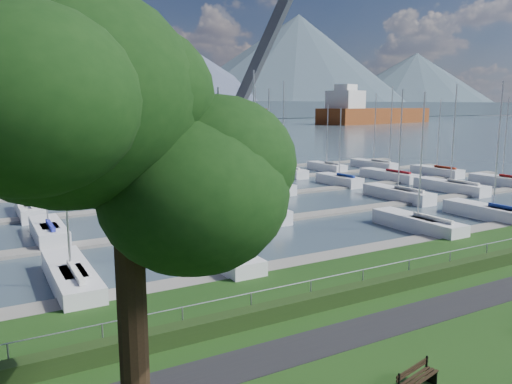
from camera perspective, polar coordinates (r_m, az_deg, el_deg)
path at (r=23.27m, az=18.95°, el=-12.85°), size 160.00×2.00×0.04m
water at (r=277.66m, az=-26.23°, el=6.93°), size 800.00×540.00×0.20m
hedge at (r=24.81m, az=14.46°, el=-10.34°), size 80.00×0.70×0.70m
fence at (r=24.80m, az=13.90°, el=-8.24°), size 80.00×0.04×0.04m
foothill at (r=347.42m, az=-27.03°, el=8.31°), size 900.00×80.00×12.00m
mountains at (r=424.01m, az=-26.95°, el=13.92°), size 1190.00×360.00×115.00m
docks at (r=46.90m, az=-8.43°, el=-1.33°), size 90.00×41.60×0.25m
bench_left at (r=17.25m, az=17.89°, el=-19.65°), size 1.85×0.79×0.85m
tree at (r=11.88m, az=-15.71°, el=7.82°), size 7.82×8.49×11.70m
crane at (r=48.64m, az=0.28°, el=5.76°), size 7.84×12.87×22.35m
cargo_ship_mid at (r=249.79m, az=-11.84°, el=8.41°), size 101.62×53.46×21.50m
cargo_ship_east at (r=269.22m, az=13.10°, el=8.51°), size 80.54×36.44×21.50m
sailboat_fleet at (r=49.11m, az=-11.08°, el=5.60°), size 74.91×49.69×13.00m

